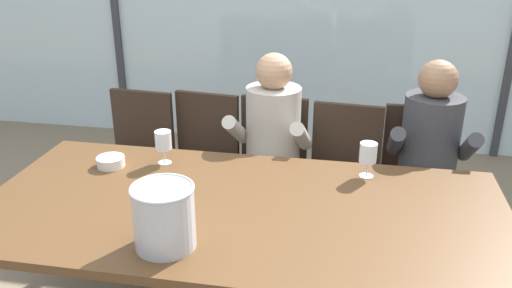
{
  "coord_description": "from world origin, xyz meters",
  "views": [
    {
      "loc": [
        0.43,
        -1.99,
        1.87
      ],
      "look_at": [
        0.0,
        0.35,
        0.88
      ],
      "focal_mm": 37.39,
      "sensor_mm": 36.0,
      "label": 1
    }
  ],
  "objects_px": {
    "person_beige_jumper": "(270,143)",
    "tasting_bowl": "(111,162)",
    "dining_table": "(241,219)",
    "ice_bucket_primary": "(164,216)",
    "chair_near_curtain": "(137,150)",
    "person_charcoal_jacket": "(430,155)",
    "wine_glass_by_left_taster": "(163,142)",
    "chair_center": "(271,159)",
    "chair_near_window_right": "(419,170)",
    "chair_left_of_center": "(202,153)",
    "chair_right_of_center": "(343,168)",
    "wine_glass_near_bucket": "(368,154)"
  },
  "relations": [
    {
      "from": "person_beige_jumper",
      "to": "tasting_bowl",
      "type": "xyz_separation_m",
      "value": [
        -0.73,
        -0.54,
        0.07
      ]
    },
    {
      "from": "dining_table",
      "to": "tasting_bowl",
      "type": "relative_size",
      "value": 16.38
    },
    {
      "from": "ice_bucket_primary",
      "to": "chair_near_curtain",
      "type": "bearing_deg",
      "value": 117.04
    },
    {
      "from": "person_charcoal_jacket",
      "to": "wine_glass_by_left_taster",
      "type": "relative_size",
      "value": 6.89
    },
    {
      "from": "chair_center",
      "to": "chair_near_window_right",
      "type": "height_order",
      "value": "same"
    },
    {
      "from": "dining_table",
      "to": "chair_near_window_right",
      "type": "distance_m",
      "value": 1.33
    },
    {
      "from": "person_charcoal_jacket",
      "to": "wine_glass_by_left_taster",
      "type": "height_order",
      "value": "person_charcoal_jacket"
    },
    {
      "from": "person_beige_jumper",
      "to": "person_charcoal_jacket",
      "type": "bearing_deg",
      "value": 5.09
    },
    {
      "from": "chair_near_window_right",
      "to": "ice_bucket_primary",
      "type": "distance_m",
      "value": 1.76
    },
    {
      "from": "chair_left_of_center",
      "to": "wine_glass_by_left_taster",
      "type": "bearing_deg",
      "value": -84.13
    },
    {
      "from": "chair_right_of_center",
      "to": "wine_glass_by_left_taster",
      "type": "height_order",
      "value": "wine_glass_by_left_taster"
    },
    {
      "from": "chair_left_of_center",
      "to": "chair_near_window_right",
      "type": "xyz_separation_m",
      "value": [
        1.33,
        -0.0,
        0.0
      ]
    },
    {
      "from": "dining_table",
      "to": "chair_near_curtain",
      "type": "bearing_deg",
      "value": 132.67
    },
    {
      "from": "dining_table",
      "to": "chair_near_window_right",
      "type": "height_order",
      "value": "chair_near_window_right"
    },
    {
      "from": "chair_near_curtain",
      "to": "chair_right_of_center",
      "type": "xyz_separation_m",
      "value": [
        1.31,
        -0.03,
        0.0
      ]
    },
    {
      "from": "person_beige_jumper",
      "to": "chair_center",
      "type": "bearing_deg",
      "value": 102.64
    },
    {
      "from": "chair_center",
      "to": "wine_glass_by_left_taster",
      "type": "height_order",
      "value": "wine_glass_by_left_taster"
    },
    {
      "from": "person_beige_jumper",
      "to": "ice_bucket_primary",
      "type": "height_order",
      "value": "person_beige_jumper"
    },
    {
      "from": "chair_left_of_center",
      "to": "ice_bucket_primary",
      "type": "distance_m",
      "value": 1.41
    },
    {
      "from": "person_beige_jumper",
      "to": "chair_left_of_center",
      "type": "bearing_deg",
      "value": 165.02
    },
    {
      "from": "chair_near_window_right",
      "to": "ice_bucket_primary",
      "type": "bearing_deg",
      "value": -133.29
    },
    {
      "from": "dining_table",
      "to": "ice_bucket_primary",
      "type": "relative_size",
      "value": 9.14
    },
    {
      "from": "dining_table",
      "to": "wine_glass_by_left_taster",
      "type": "relative_size",
      "value": 13.21
    },
    {
      "from": "person_charcoal_jacket",
      "to": "dining_table",
      "type": "bearing_deg",
      "value": -134.89
    },
    {
      "from": "chair_near_curtain",
      "to": "tasting_bowl",
      "type": "relative_size",
      "value": 6.26
    },
    {
      "from": "chair_near_window_right",
      "to": "person_beige_jumper",
      "type": "xyz_separation_m",
      "value": [
        -0.87,
        -0.17,
        0.17
      ]
    },
    {
      "from": "chair_near_curtain",
      "to": "chair_near_window_right",
      "type": "distance_m",
      "value": 1.76
    },
    {
      "from": "ice_bucket_primary",
      "to": "wine_glass_near_bucket",
      "type": "xyz_separation_m",
      "value": [
        0.76,
        0.75,
        -0.01
      ]
    },
    {
      "from": "person_beige_jumper",
      "to": "tasting_bowl",
      "type": "distance_m",
      "value": 0.91
    },
    {
      "from": "person_charcoal_jacket",
      "to": "wine_glass_by_left_taster",
      "type": "bearing_deg",
      "value": -159.41
    },
    {
      "from": "person_charcoal_jacket",
      "to": "tasting_bowl",
      "type": "bearing_deg",
      "value": -159.36
    },
    {
      "from": "chair_right_of_center",
      "to": "chair_near_window_right",
      "type": "height_order",
      "value": "same"
    },
    {
      "from": "chair_right_of_center",
      "to": "wine_glass_near_bucket",
      "type": "xyz_separation_m",
      "value": [
        0.11,
        -0.54,
        0.33
      ]
    },
    {
      "from": "chair_right_of_center",
      "to": "wine_glass_by_left_taster",
      "type": "xyz_separation_m",
      "value": [
        -0.9,
        -0.57,
        0.33
      ]
    },
    {
      "from": "ice_bucket_primary",
      "to": "wine_glass_by_left_taster",
      "type": "distance_m",
      "value": 0.77
    },
    {
      "from": "wine_glass_near_bucket",
      "to": "person_beige_jumper",
      "type": "bearing_deg",
      "value": 141.7
    },
    {
      "from": "tasting_bowl",
      "to": "chair_left_of_center",
      "type": "bearing_deg",
      "value": 69.6
    },
    {
      "from": "chair_center",
      "to": "wine_glass_by_left_taster",
      "type": "relative_size",
      "value": 5.05
    },
    {
      "from": "chair_near_window_right",
      "to": "ice_bucket_primary",
      "type": "relative_size",
      "value": 3.49
    },
    {
      "from": "chair_near_window_right",
      "to": "person_beige_jumper",
      "type": "relative_size",
      "value": 0.73
    },
    {
      "from": "chair_near_curtain",
      "to": "wine_glass_by_left_taster",
      "type": "xyz_separation_m",
      "value": [
        0.41,
        -0.6,
        0.33
      ]
    },
    {
      "from": "wine_glass_by_left_taster",
      "to": "chair_near_curtain",
      "type": "bearing_deg",
      "value": 124.56
    },
    {
      "from": "dining_table",
      "to": "ice_bucket_primary",
      "type": "bearing_deg",
      "value": -122.04
    },
    {
      "from": "chair_near_curtain",
      "to": "person_beige_jumper",
      "type": "bearing_deg",
      "value": -4.28
    },
    {
      "from": "tasting_bowl",
      "to": "wine_glass_near_bucket",
      "type": "xyz_separation_m",
      "value": [
        1.27,
        0.12,
        0.09
      ]
    },
    {
      "from": "chair_center",
      "to": "ice_bucket_primary",
      "type": "relative_size",
      "value": 3.49
    },
    {
      "from": "dining_table",
      "to": "wine_glass_by_left_taster",
      "type": "bearing_deg",
      "value": 142.41
    },
    {
      "from": "dining_table",
      "to": "chair_left_of_center",
      "type": "distance_m",
      "value": 1.11
    },
    {
      "from": "person_beige_jumper",
      "to": "wine_glass_near_bucket",
      "type": "relative_size",
      "value": 6.89
    },
    {
      "from": "chair_left_of_center",
      "to": "chair_center",
      "type": "relative_size",
      "value": 1.0
    }
  ]
}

